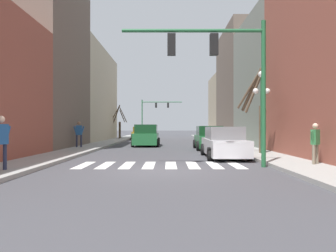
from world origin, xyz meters
name	(u,v)px	position (x,y,z in m)	size (l,w,h in m)	color
ground_plane	(160,171)	(0.00, 0.00, 0.00)	(240.00, 240.00, 0.00)	#424247
sidewalk_left	(10,169)	(-5.41, 0.00, 0.07)	(2.13, 90.00, 0.15)	#9E9E99
sidewalk_right	(310,169)	(5.41, 0.00, 0.07)	(2.13, 90.00, 0.15)	#9E9E99
building_row_left	(46,84)	(-9.47, 14.17, 5.03)	(6.00, 37.81, 12.60)	#934C3D
building_row_right	(281,77)	(9.47, 14.89, 5.68)	(6.00, 44.04, 12.46)	#934C3D
crosswalk_stripes	(161,165)	(0.00, 1.74, 0.00)	(6.75, 2.60, 0.01)	white
traffic_signal_near	(223,62)	(2.48, 1.09, 4.15)	(5.68, 0.28, 5.78)	#236038
traffic_signal_far	(155,110)	(-2.10, 44.01, 4.51)	(6.92, 0.28, 6.20)	#236038
street_lamp_right_corner	(263,95)	(5.43, 6.00, 3.32)	(0.95, 0.36, 4.49)	#1E4C2D
car_parked_right_near	(142,133)	(-3.13, 29.91, 0.74)	(2.20, 4.29, 1.58)	#A38423
car_parked_left_far	(225,143)	(3.20, 4.95, 0.75)	(2.05, 4.89, 1.59)	silver
car_parked_left_near	(147,136)	(-1.47, 15.24, 0.82)	(2.16, 4.75, 1.77)	#236B38
car_at_intersection	(210,138)	(3.22, 11.08, 0.77)	(2.02, 4.37, 1.64)	#236B38
pedestrian_crossing_street	(2,138)	(-5.21, -0.96, 1.22)	(0.38, 0.75, 1.81)	#282D47
pedestrian_waiting_at_curb	(80,132)	(-5.97, 11.32, 1.22)	(0.78, 0.26, 1.81)	#282D47
pedestrian_on_right_sidewalk	(316,140)	(6.03, 0.83, 1.09)	(0.57, 0.50, 1.58)	#7A705B
street_tree_left_near	(120,124)	(-5.73, 28.68, 1.96)	(2.11, 0.72, 4.15)	#473828
street_tree_right_far	(259,113)	(5.39, 6.49, 2.34)	(1.60, 1.54, 4.74)	brown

